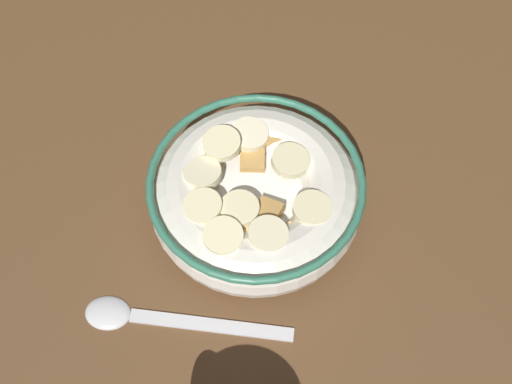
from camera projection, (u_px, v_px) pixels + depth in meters
The scene contains 3 objects.
ground_plane at pixel (256, 218), 54.98cm from camera, with size 126.06×126.06×2.00cm, color brown.
cereal_bowl at pixel (256, 195), 51.86cm from camera, with size 15.96×15.96×5.45cm.
spoon at pixel (147, 316), 49.47cm from camera, with size 8.83×14.02×0.80cm.
Camera 1 is at (-24.25, 9.61, 47.44)cm, focal length 49.00 mm.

